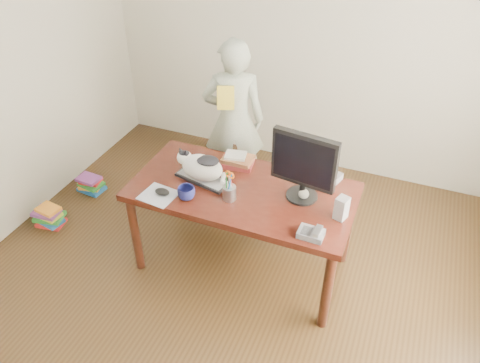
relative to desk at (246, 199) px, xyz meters
name	(u,v)px	position (x,y,z in m)	size (l,w,h in m)	color
room	(202,163)	(0.00, -0.68, 0.75)	(4.50, 4.50, 4.50)	black
desk	(246,199)	(0.00, 0.00, 0.00)	(1.60, 0.80, 0.75)	black
keyboard	(203,179)	(-0.31, -0.09, 0.16)	(0.43, 0.24, 0.02)	black
cat	(201,166)	(-0.32, -0.08, 0.27)	(0.41, 0.26, 0.23)	white
monitor	(304,164)	(0.41, -0.03, 0.44)	(0.45, 0.25, 0.51)	black
pen_cup	(229,191)	(-0.04, -0.22, 0.21)	(0.12, 0.12, 0.24)	#97979C
mousepad	(159,195)	(-0.52, -0.37, 0.15)	(0.26, 0.24, 0.01)	#B8BCC5
mouse	(162,192)	(-0.50, -0.35, 0.17)	(0.12, 0.08, 0.04)	black
coffee_mug	(186,193)	(-0.32, -0.33, 0.20)	(0.12, 0.12, 0.10)	black
phone	(312,233)	(0.58, -0.37, 0.17)	(0.16, 0.14, 0.07)	slate
speaker	(342,208)	(0.71, -0.13, 0.23)	(0.09, 0.10, 0.16)	#939395
baseball	(304,194)	(0.43, -0.02, 0.18)	(0.07, 0.07, 0.07)	beige
book_stack	(237,160)	(-0.15, 0.19, 0.19)	(0.27, 0.21, 0.09)	#4F1515
calculator	(328,179)	(0.54, 0.23, 0.18)	(0.19, 0.22, 0.06)	slate
person	(234,121)	(-0.44, 0.82, 0.15)	(0.55, 0.36, 1.50)	beige
held_book	(226,98)	(-0.44, 0.65, 0.45)	(0.16, 0.13, 0.20)	gold
book_pile_a	(49,216)	(-1.75, -0.28, -0.51)	(0.27, 0.22, 0.18)	red
book_pile_b	(91,184)	(-1.72, 0.27, -0.53)	(0.26, 0.20, 0.15)	#1B5AA2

